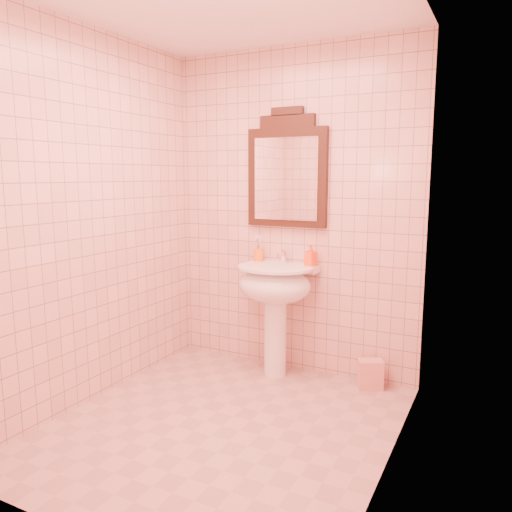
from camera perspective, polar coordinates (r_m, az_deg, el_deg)
The scene contains 8 objects.
floor at distance 3.28m, azimuth -3.85°, elevation -18.79°, with size 2.20×2.20×0.00m, color tan.
back_wall at distance 3.89m, azimuth 4.27°, elevation 4.92°, with size 2.00×0.02×2.50m, color beige.
pedestal_sink at distance 3.79m, azimuth 2.20°, elevation -4.17°, with size 0.58×0.58×0.86m.
faucet at distance 3.86m, azimuth 3.07°, elevation -0.02°, with size 0.04×0.16×0.11m.
mirror at distance 3.87m, azimuth 3.54°, elevation 9.53°, with size 0.64×0.06×0.90m.
toothbrush_cup at distance 3.97m, azimuth 0.30°, elevation 0.12°, with size 0.08×0.08×0.18m.
soap_dispenser at distance 3.78m, azimuth 6.30°, elevation 0.07°, with size 0.07×0.07×0.16m, color #FD4715.
towel at distance 3.82m, azimuth 12.93°, elevation -13.03°, with size 0.17×0.12×0.21m, color pink.
Camera 1 is at (1.49, -2.48, 1.53)m, focal length 35.00 mm.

